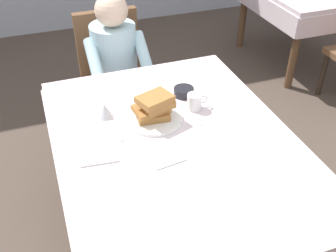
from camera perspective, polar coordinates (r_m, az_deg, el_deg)
name	(u,v)px	position (r m, az deg, el deg)	size (l,w,h in m)	color
ground_plane	(175,240)	(2.41, 1.01, -15.97)	(14.00, 14.00, 0.00)	brown
dining_table_main	(176,155)	(1.93, 1.21, -4.12)	(1.12, 1.52, 0.74)	silver
chair_diner	(113,69)	(2.93, -7.94, 8.03)	(0.44, 0.45, 0.93)	brown
diner_person	(116,62)	(2.73, -7.42, 9.13)	(0.40, 0.43, 1.12)	silver
plate_breakfast	(155,119)	(2.00, -1.89, 0.99)	(0.28, 0.28, 0.02)	white
breakfast_stack	(154,107)	(1.96, -2.02, 2.78)	(0.21, 0.17, 0.13)	#A36B33
cup_coffee	(195,102)	(2.07, 3.84, 3.51)	(0.11, 0.08, 0.08)	white
bowl_butter	(184,92)	(2.19, 2.27, 4.92)	(0.11, 0.11, 0.04)	black
syrup_pitcher	(105,111)	(2.03, -9.04, 2.20)	(0.08, 0.08, 0.07)	silver
fork_left_of_plate	(119,130)	(1.95, -7.02, -0.56)	(0.18, 0.01, 0.01)	silver
knife_right_of_plate	(191,115)	(2.04, 3.37, 1.60)	(0.20, 0.01, 0.01)	silver
spoon_near_edge	(172,164)	(1.74, 0.53, -5.45)	(0.15, 0.01, 0.01)	silver
napkin_folded	(99,155)	(1.81, -9.82, -4.17)	(0.17, 0.12, 0.01)	white
background_table_far	(305,0)	(4.18, 18.94, 16.73)	(0.92, 1.12, 0.74)	silver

